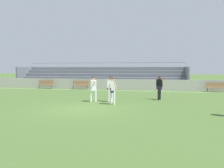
{
  "coord_description": "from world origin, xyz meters",
  "views": [
    {
      "loc": [
        4.2,
        -11.73,
        2.23
      ],
      "look_at": [
        0.59,
        4.58,
        1.08
      ],
      "focal_mm": 36.17,
      "sensor_mm": 36.0,
      "label": 1
    }
  ],
  "objects_px": {
    "bleacher_stand": "(99,76)",
    "player_white_dropping_back": "(93,87)",
    "bench_far_left": "(46,84)",
    "player_white_challenging": "(112,89)",
    "player_dark_wide_right": "(159,86)",
    "bench_far_right": "(80,84)",
    "soccer_ball": "(111,102)",
    "bench_centre_sideline": "(216,86)",
    "player_white_deep_cover": "(110,87)"
  },
  "relations": [
    {
      "from": "bench_far_left",
      "to": "bleacher_stand",
      "type": "bearing_deg",
      "value": 29.86
    },
    {
      "from": "player_white_challenging",
      "to": "player_dark_wide_right",
      "type": "relative_size",
      "value": 0.99
    },
    {
      "from": "bench_centre_sideline",
      "to": "soccer_ball",
      "type": "distance_m",
      "value": 12.08
    },
    {
      "from": "player_dark_wide_right",
      "to": "soccer_ball",
      "type": "xyz_separation_m",
      "value": [
        -3.0,
        -2.29,
        -0.9
      ]
    },
    {
      "from": "bench_far_right",
      "to": "bleacher_stand",
      "type": "bearing_deg",
      "value": 67.61
    },
    {
      "from": "bleacher_stand",
      "to": "bench_far_right",
      "type": "xyz_separation_m",
      "value": [
        -1.27,
        -3.08,
        -0.75
      ]
    },
    {
      "from": "bleacher_stand",
      "to": "bench_far_right",
      "type": "height_order",
      "value": "bleacher_stand"
    },
    {
      "from": "bench_centre_sideline",
      "to": "bench_far_left",
      "type": "bearing_deg",
      "value": 180.0
    },
    {
      "from": "player_dark_wide_right",
      "to": "player_white_deep_cover",
      "type": "bearing_deg",
      "value": -151.75
    },
    {
      "from": "bench_far_right",
      "to": "bench_centre_sideline",
      "type": "bearing_deg",
      "value": 0.0
    },
    {
      "from": "player_white_challenging",
      "to": "player_white_dropping_back",
      "type": "xyz_separation_m",
      "value": [
        -1.49,
        0.8,
        0.01
      ]
    },
    {
      "from": "bench_centre_sideline",
      "to": "player_white_dropping_back",
      "type": "relative_size",
      "value": 1.07
    },
    {
      "from": "player_white_challenging",
      "to": "player_white_deep_cover",
      "type": "relative_size",
      "value": 0.97
    },
    {
      "from": "bleacher_stand",
      "to": "player_white_deep_cover",
      "type": "bearing_deg",
      "value": -70.9
    },
    {
      "from": "soccer_ball",
      "to": "bleacher_stand",
      "type": "bearing_deg",
      "value": 109.0
    },
    {
      "from": "player_dark_wide_right",
      "to": "soccer_ball",
      "type": "height_order",
      "value": "player_dark_wide_right"
    },
    {
      "from": "bench_far_left",
      "to": "player_white_challenging",
      "type": "distance_m",
      "value": 13.44
    },
    {
      "from": "bleacher_stand",
      "to": "player_white_dropping_back",
      "type": "distance_m",
      "value": 11.94
    },
    {
      "from": "bench_centre_sideline",
      "to": "player_white_challenging",
      "type": "bearing_deg",
      "value": -130.62
    },
    {
      "from": "bench_far_left",
      "to": "player_white_deep_cover",
      "type": "bearing_deg",
      "value": -41.7
    },
    {
      "from": "bench_far_left",
      "to": "player_white_challenging",
      "type": "relative_size",
      "value": 1.08
    },
    {
      "from": "player_white_deep_cover",
      "to": "soccer_ball",
      "type": "bearing_deg",
      "value": -72.99
    },
    {
      "from": "bench_far_right",
      "to": "bench_centre_sideline",
      "type": "xyz_separation_m",
      "value": [
        13.57,
        0.0,
        0.0
      ]
    },
    {
      "from": "soccer_ball",
      "to": "bench_far_right",
      "type": "bearing_deg",
      "value": 121.25
    },
    {
      "from": "player_white_challenging",
      "to": "bench_far_right",
      "type": "bearing_deg",
      "value": 120.87
    },
    {
      "from": "player_white_deep_cover",
      "to": "soccer_ball",
      "type": "distance_m",
      "value": 1.1
    },
    {
      "from": "bench_far_right",
      "to": "player_white_dropping_back",
      "type": "distance_m",
      "value": 9.46
    },
    {
      "from": "bench_centre_sideline",
      "to": "player_white_dropping_back",
      "type": "height_order",
      "value": "player_white_dropping_back"
    },
    {
      "from": "bench_far_right",
      "to": "bench_far_left",
      "type": "height_order",
      "value": "same"
    },
    {
      "from": "bleacher_stand",
      "to": "soccer_ball",
      "type": "height_order",
      "value": "bleacher_stand"
    },
    {
      "from": "bench_far_right",
      "to": "bench_centre_sideline",
      "type": "height_order",
      "value": "same"
    },
    {
      "from": "player_white_dropping_back",
      "to": "player_dark_wide_right",
      "type": "height_order",
      "value": "player_dark_wide_right"
    },
    {
      "from": "bleacher_stand",
      "to": "bench_centre_sideline",
      "type": "distance_m",
      "value": 12.7
    },
    {
      "from": "bench_centre_sideline",
      "to": "player_white_dropping_back",
      "type": "bearing_deg",
      "value": -138.06
    },
    {
      "from": "player_white_dropping_back",
      "to": "player_white_challenging",
      "type": "bearing_deg",
      "value": -28.32
    },
    {
      "from": "bleacher_stand",
      "to": "player_white_deep_cover",
      "type": "height_order",
      "value": "bleacher_stand"
    },
    {
      "from": "bench_far_right",
      "to": "player_white_dropping_back",
      "type": "relative_size",
      "value": 1.07
    },
    {
      "from": "bench_far_right",
      "to": "player_white_dropping_back",
      "type": "height_order",
      "value": "player_white_dropping_back"
    },
    {
      "from": "player_white_challenging",
      "to": "bench_centre_sideline",
      "type": "bearing_deg",
      "value": 49.38
    },
    {
      "from": "bleacher_stand",
      "to": "player_dark_wide_right",
      "type": "bearing_deg",
      "value": -53.61
    },
    {
      "from": "player_white_deep_cover",
      "to": "player_white_challenging",
      "type": "bearing_deg",
      "value": -70.4
    },
    {
      "from": "bleacher_stand",
      "to": "player_white_deep_cover",
      "type": "distance_m",
      "value": 12.03
    },
    {
      "from": "bench_centre_sideline",
      "to": "bench_far_right",
      "type": "bearing_deg",
      "value": 180.0
    },
    {
      "from": "bench_far_right",
      "to": "soccer_ball",
      "type": "bearing_deg",
      "value": -58.75
    },
    {
      "from": "bleacher_stand",
      "to": "soccer_ball",
      "type": "xyz_separation_m",
      "value": [
        4.11,
        -11.95,
        -1.19
      ]
    },
    {
      "from": "bleacher_stand",
      "to": "bench_far_left",
      "type": "height_order",
      "value": "bleacher_stand"
    },
    {
      "from": "bench_far_right",
      "to": "player_white_deep_cover",
      "type": "bearing_deg",
      "value": -57.87
    },
    {
      "from": "bench_centre_sideline",
      "to": "player_dark_wide_right",
      "type": "distance_m",
      "value": 8.39
    },
    {
      "from": "player_dark_wide_right",
      "to": "bench_far_right",
      "type": "bearing_deg",
      "value": 141.89
    },
    {
      "from": "player_white_dropping_back",
      "to": "soccer_ball",
      "type": "bearing_deg",
      "value": -15.0
    }
  ]
}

